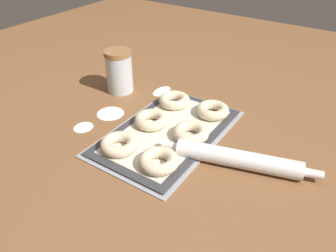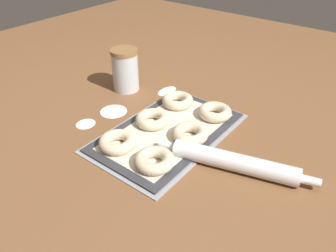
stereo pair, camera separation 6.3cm
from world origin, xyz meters
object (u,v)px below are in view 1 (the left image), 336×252
Objects in this scene: baking_tray at (168,132)px; bagel_back_right at (174,100)px; bagel_front_center at (191,133)px; bagel_front_right at (213,110)px; bagel_front_left at (159,161)px; bagel_back_left at (119,144)px; bagel_back_center at (152,120)px; flour_canister at (119,71)px; rolling_pin at (238,159)px.

baking_tray is 4.46× the size of bagel_back_right.
bagel_front_center and bagel_front_right have the same top height.
bagel_back_left is (-0.00, 0.14, 0.00)m from bagel_front_left.
bagel_back_center is 0.68× the size of flour_canister.
bagel_back_right is at bearing 47.01° from bagel_front_center.
bagel_back_center is at bearing 41.54° from bagel_front_left.
bagel_back_right is at bearing 61.46° from rolling_pin.
bagel_back_left is 0.68× the size of flour_canister.
bagel_back_center is (-0.17, 0.14, 0.00)m from bagel_front_right.
bagel_front_center is (0.17, -0.01, 0.00)m from bagel_front_left.
baking_tray is 3.05× the size of flour_canister.
flour_canister is 0.60m from rolling_pin.
bagel_back_left is at bearing -178.65° from bagel_back_right.
flour_canister is at bearing 73.62° from rolling_pin.
flour_canister reaches higher than bagel_front_right.
bagel_front_right is 0.40m from flour_canister.
rolling_pin is (-0.03, -0.25, 0.02)m from baking_tray.
bagel_back_right is at bearing 95.66° from bagel_front_right.
bagel_front_center is at bearing -1.83° from bagel_front_left.
bagel_front_center is 0.43m from flour_canister.
bagel_back_center reaches higher than baking_tray.
bagel_back_center is at bearing 93.34° from bagel_front_center.
bagel_front_right is at bearing -84.34° from bagel_back_right.
bagel_front_left is 1.00× the size of bagel_front_center.
bagel_back_right is at bearing 1.35° from bagel_back_left.
bagel_back_right is at bearing 25.92° from baking_tray.
bagel_front_left is 0.22m from rolling_pin.
flour_canister is at bearing 93.31° from bagel_front_right.
bagel_back_center is 0.15m from bagel_back_right.
rolling_pin is (-0.03, -0.17, -0.00)m from bagel_front_center.
bagel_front_center is at bearing -178.03° from bagel_front_right.
bagel_front_right and bagel_back_left have the same top height.
bagel_front_left and bagel_back_right have the same top height.
bagel_front_left is 0.14m from bagel_back_left.
baking_tray is 0.25m from rolling_pin.
baking_tray is 0.18m from bagel_front_left.
bagel_back_center is at bearing -176.75° from bagel_back_right.
bagel_back_left and bagel_back_center have the same top height.
bagel_back_left is at bearing 112.97° from rolling_pin.
flour_canister is (0.30, 0.26, 0.05)m from bagel_back_left.
bagel_front_left is at bearing 126.70° from rolling_pin.
rolling_pin is (-0.03, -0.32, -0.00)m from bagel_back_center.
bagel_back_left is 1.00× the size of bagel_back_right.
bagel_front_left and bagel_back_center have the same top height.
bagel_front_right is at bearing -23.32° from bagel_back_left.
baking_tray is at bearing 25.32° from bagel_front_left.
bagel_back_left is at bearing 156.68° from bagel_front_right.
bagel_back_center is (0.00, 0.07, 0.02)m from baking_tray.
rolling_pin is at bearing -106.38° from flour_canister.
bagel_back_right is (-0.01, 0.15, 0.00)m from bagel_front_right.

